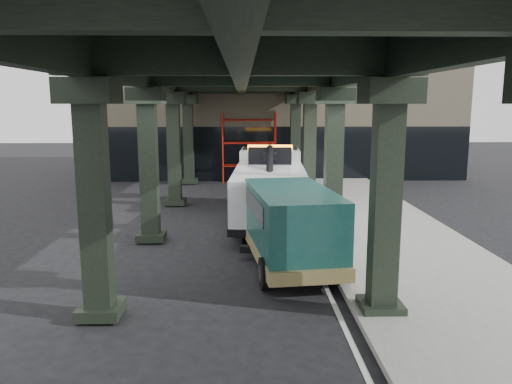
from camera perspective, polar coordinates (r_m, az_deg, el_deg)
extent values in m
plane|color=black|center=(14.80, -0.05, -7.66)|extent=(90.00, 90.00, 0.00)
cube|color=gray|center=(17.39, 14.82, -5.05)|extent=(5.00, 40.00, 0.15)
cube|color=silver|center=(16.84, 5.59, -5.49)|extent=(0.12, 38.00, 0.01)
cube|color=black|center=(10.71, 14.56, -1.05)|extent=(0.55, 0.55, 5.00)
cube|color=black|center=(10.53, 15.10, 11.06)|extent=(1.10, 1.10, 0.50)
cube|color=black|center=(11.38, 14.03, -12.60)|extent=(0.90, 0.90, 0.24)
cube|color=black|center=(16.49, 8.84, 2.95)|extent=(0.55, 0.55, 5.00)
cube|color=black|center=(16.37, 9.06, 10.79)|extent=(1.10, 1.10, 0.50)
cube|color=black|center=(16.93, 8.63, -4.87)|extent=(0.90, 0.90, 0.24)
cube|color=black|center=(22.39, 6.10, 4.85)|extent=(0.55, 0.55, 5.00)
cube|color=black|center=(22.30, 6.21, 10.62)|extent=(1.10, 1.10, 0.50)
cube|color=black|center=(22.71, 5.99, -0.99)|extent=(0.90, 0.90, 0.24)
cube|color=black|center=(28.32, 4.50, 5.95)|extent=(0.55, 0.55, 5.00)
cube|color=black|center=(28.26, 4.56, 10.51)|extent=(1.10, 1.10, 0.50)
cube|color=black|center=(28.58, 4.44, 1.31)|extent=(0.90, 0.90, 0.24)
cube|color=black|center=(10.73, -17.94, -1.20)|extent=(0.55, 0.55, 5.00)
cube|color=black|center=(10.55, -18.61, 10.88)|extent=(1.10, 1.10, 0.50)
cube|color=black|center=(11.40, -17.30, -12.72)|extent=(0.90, 0.90, 0.24)
cube|color=black|center=(16.50, -12.14, 2.85)|extent=(0.55, 0.55, 5.00)
cube|color=black|center=(16.38, -12.43, 10.68)|extent=(1.10, 1.10, 0.50)
cube|color=black|center=(16.94, -11.85, -4.96)|extent=(0.90, 0.90, 0.24)
cube|color=black|center=(22.40, -9.35, 4.78)|extent=(0.55, 0.55, 5.00)
cube|color=black|center=(22.31, -9.52, 10.54)|extent=(1.10, 1.10, 0.50)
cube|color=black|center=(22.72, -9.19, -1.06)|extent=(0.90, 0.90, 0.24)
cube|color=black|center=(28.33, -7.72, 5.90)|extent=(0.55, 0.55, 5.00)
cube|color=black|center=(28.26, -7.83, 10.45)|extent=(1.10, 1.10, 0.50)
cube|color=black|center=(28.59, -7.61, 1.25)|extent=(0.90, 0.90, 0.24)
cube|color=black|center=(16.40, 9.14, 13.58)|extent=(0.35, 32.00, 1.10)
cube|color=black|center=(16.42, -12.54, 13.47)|extent=(0.35, 32.00, 1.10)
cube|color=black|center=(16.13, -1.71, 13.76)|extent=(0.35, 32.00, 1.10)
cube|color=black|center=(16.19, -1.72, 16.23)|extent=(7.40, 32.00, 0.30)
cube|color=#C6B793|center=(34.18, 2.46, 9.19)|extent=(22.00, 10.00, 8.00)
cylinder|color=red|center=(29.13, -3.78, 5.09)|extent=(0.08, 0.08, 4.00)
cylinder|color=red|center=(28.33, -3.84, 4.95)|extent=(0.08, 0.08, 4.00)
cylinder|color=red|center=(29.17, 2.14, 5.11)|extent=(0.08, 0.08, 4.00)
cylinder|color=red|center=(28.37, 2.25, 4.97)|extent=(0.08, 0.08, 4.00)
cylinder|color=red|center=(29.21, -0.81, 3.15)|extent=(3.00, 0.08, 0.08)
cylinder|color=red|center=(29.08, -0.82, 5.70)|extent=(3.00, 0.08, 0.08)
cylinder|color=red|center=(29.01, -0.82, 8.26)|extent=(3.00, 0.08, 0.08)
cube|color=black|center=(19.08, 1.57, -1.34)|extent=(1.51, 7.97, 0.26)
cube|color=white|center=(21.59, 1.61, 2.41)|extent=(2.62, 2.67, 1.90)
cube|color=white|center=(22.76, 1.61, 1.46)|extent=(2.52, 0.88, 0.95)
cube|color=black|center=(21.79, 1.62, 3.88)|extent=(2.40, 1.50, 0.90)
cube|color=white|center=(17.76, 1.56, 0.06)|extent=(2.84, 5.42, 1.48)
cube|color=orange|center=(21.26, 1.62, 5.16)|extent=(1.92, 0.41, 0.17)
cube|color=black|center=(19.71, 1.60, 4.15)|extent=(1.72, 0.73, 0.63)
cylinder|color=black|center=(17.85, 1.58, 2.68)|extent=(0.47, 3.70, 1.42)
cube|color=black|center=(15.36, 1.50, -5.57)|extent=(0.40, 1.49, 0.19)
cube|color=black|center=(14.67, 1.49, -6.54)|extent=(1.70, 0.36, 0.19)
cylinder|color=black|center=(22.10, -1.42, -0.18)|extent=(0.44, 1.18, 1.16)
cylinder|color=silver|center=(22.10, -1.42, -0.18)|extent=(0.45, 0.66, 0.64)
cylinder|color=black|center=(22.09, 4.61, -0.22)|extent=(0.44, 1.18, 1.16)
cylinder|color=silver|center=(22.09, 4.61, -0.22)|extent=(0.45, 0.66, 0.64)
cylinder|color=black|center=(18.69, -2.01, -2.08)|extent=(0.44, 1.18, 1.16)
cylinder|color=silver|center=(18.69, -2.01, -2.08)|extent=(0.45, 0.66, 0.64)
cylinder|color=black|center=(18.68, 5.13, -2.12)|extent=(0.44, 1.18, 1.16)
cylinder|color=silver|center=(18.68, 5.13, -2.12)|extent=(0.45, 0.66, 0.64)
cylinder|color=black|center=(17.35, -2.30, -3.03)|extent=(0.44, 1.18, 1.16)
cylinder|color=silver|center=(17.35, -2.30, -3.03)|extent=(0.45, 0.66, 0.64)
cylinder|color=black|center=(17.34, 5.39, -3.07)|extent=(0.44, 1.18, 1.16)
cylinder|color=silver|center=(17.34, 5.39, -3.07)|extent=(0.45, 0.66, 0.64)
cube|color=#12403C|center=(16.27, 2.05, -2.71)|extent=(2.08, 1.29, 0.86)
cube|color=#12403C|center=(13.66, 4.09, -3.55)|extent=(2.53, 4.54, 1.87)
cube|color=olive|center=(14.22, 3.71, -6.20)|extent=(2.70, 5.59, 0.34)
cube|color=black|center=(15.75, 2.32, -0.29)|extent=(1.91, 0.64, 0.80)
cube|color=black|center=(13.84, 3.86, -1.34)|extent=(2.45, 3.68, 0.53)
cube|color=silver|center=(16.85, 1.72, -3.61)|extent=(1.92, 0.35, 0.29)
cylinder|color=black|center=(16.20, -1.28, -4.62)|extent=(0.37, 0.83, 0.81)
cylinder|color=silver|center=(16.20, -1.28, -4.62)|extent=(0.36, 0.48, 0.44)
cylinder|color=black|center=(16.54, 5.35, -4.35)|extent=(0.37, 0.83, 0.81)
cylinder|color=silver|center=(16.54, 5.35, -4.35)|extent=(0.36, 0.48, 0.44)
cylinder|color=black|center=(12.38, 1.11, -9.29)|extent=(0.37, 0.83, 0.81)
cylinder|color=silver|center=(12.38, 1.11, -9.29)|extent=(0.36, 0.48, 0.44)
cylinder|color=black|center=(12.83, 9.70, -8.74)|extent=(0.37, 0.83, 0.81)
cylinder|color=silver|center=(12.83, 9.70, -8.74)|extent=(0.36, 0.48, 0.44)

